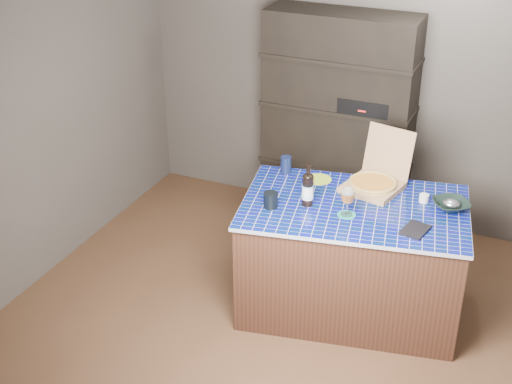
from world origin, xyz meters
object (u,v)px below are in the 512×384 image
at_px(dvd_case, 415,230).
at_px(bowl, 451,205).
at_px(kitchen_island, 351,257).
at_px(mead_bottle, 308,189).
at_px(wine_glass, 348,196).
at_px(pizza_box, 374,182).

distance_m(dvd_case, bowl, 0.41).
relative_size(kitchen_island, mead_bottle, 5.47).
height_order(kitchen_island, wine_glass, wine_glass).
height_order(pizza_box, mead_bottle, pizza_box).
xyz_separation_m(pizza_box, bowl, (0.54, -0.08, -0.03)).
relative_size(pizza_box, mead_bottle, 1.66).
height_order(dvd_case, bowl, bowl).
distance_m(wine_glass, dvd_case, 0.47).
bearing_deg(bowl, dvd_case, -111.93).
bearing_deg(dvd_case, pizza_box, 142.05).
distance_m(kitchen_island, pizza_box, 0.55).
distance_m(mead_bottle, wine_glass, 0.29).
bearing_deg(pizza_box, wine_glass, -85.47).
relative_size(pizza_box, bowl, 2.14).
height_order(kitchen_island, mead_bottle, mead_bottle).
distance_m(kitchen_island, dvd_case, 0.63).
relative_size(mead_bottle, wine_glass, 1.49).
xyz_separation_m(kitchen_island, pizza_box, (0.05, 0.29, 0.46)).
bearing_deg(kitchen_island, wine_glass, -105.63).
bearing_deg(mead_bottle, dvd_case, -4.14).
bearing_deg(mead_bottle, bowl, 20.10).
distance_m(wine_glass, bowl, 0.71).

